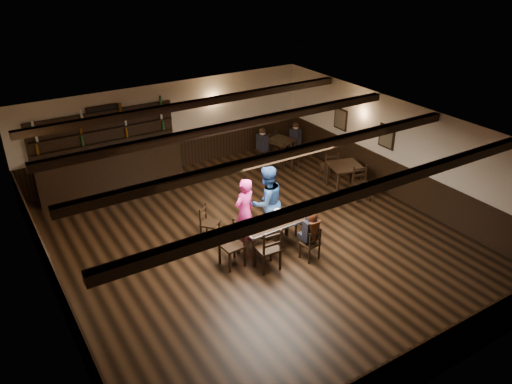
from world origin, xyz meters
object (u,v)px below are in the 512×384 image
chair_near_left (270,247)px  cake (254,225)px  chair_near_right (312,242)px  bar_counter (110,164)px  dining_table (271,225)px  woman_pink (244,212)px  man_blue (267,202)px

chair_near_left → cake: chair_near_left is taller
chair_near_right → bar_counter: bearing=113.8°
dining_table → cake: bearing=178.4°
dining_table → cake: (-0.44, 0.01, 0.13)m
chair_near_left → woman_pink: size_ratio=0.62×
man_blue → cake: (-0.69, -0.57, -0.11)m
cake → chair_near_right: bearing=-39.3°
chair_near_right → cake: cake is taller
chair_near_right → cake: 1.33m
dining_table → woman_pink: woman_pink is taller
dining_table → chair_near_right: size_ratio=1.95×
chair_near_right → man_blue: (-0.30, 1.39, 0.45)m
chair_near_left → woman_pink: (0.12, 1.24, 0.23)m
dining_table → chair_near_left: size_ratio=1.50×
chair_near_left → cake: size_ratio=3.71×
woman_pink → bar_counter: bearing=-86.3°
chair_near_left → woman_pink: bearing=84.5°
chair_near_right → bar_counter: size_ratio=0.18×
dining_table → chair_near_left: 0.79m
man_blue → dining_table: bearing=63.8°
woman_pink → man_blue: size_ratio=0.91×
bar_counter → chair_near_left: bearing=-74.5°
man_blue → cake: 0.91m
chair_near_right → chair_near_left: bearing=171.0°
dining_table → man_blue: 0.68m
woman_pink → bar_counter: 4.87m
cake → bar_counter: bar_counter is taller
dining_table → bar_counter: 5.56m
chair_near_right → cake: bearing=140.7°
woman_pink → man_blue: man_blue is taller
chair_near_left → man_blue: 1.45m
bar_counter → chair_near_right: bearing=-66.2°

